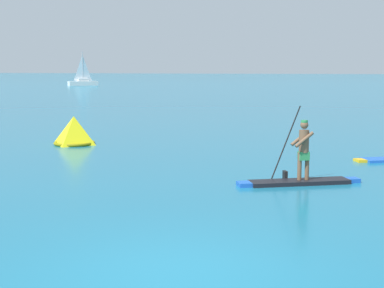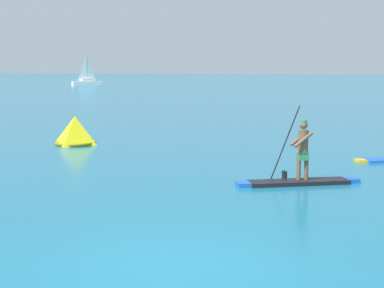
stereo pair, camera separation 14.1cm
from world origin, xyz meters
name	(u,v)px [view 1 (the left image)]	position (x,y,z in m)	size (l,w,h in m)	color
ground	(175,272)	(0.00, 0.00, 0.00)	(440.00, 440.00, 0.00)	#196B8C
paddleboarder_mid_center	(300,170)	(1.52, 7.04, 0.36)	(3.19, 1.69, 2.06)	black
race_marker_buoy	(74,132)	(-7.49, 12.83, 0.49)	(1.60, 1.60, 1.12)	yellow
sailboat_left_horizon	(83,81)	(-34.98, 76.18, 0.74)	(4.29, 3.93, 5.27)	white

